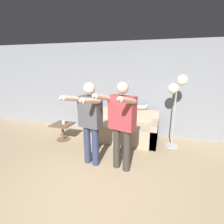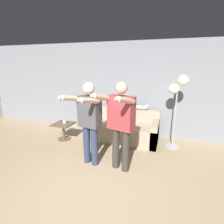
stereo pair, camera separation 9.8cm
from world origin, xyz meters
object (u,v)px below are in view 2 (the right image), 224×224
at_px(couch, 123,130).
at_px(person_right, 121,121).
at_px(person_left, 89,119).
at_px(cup, 65,122).
at_px(side_table, 64,128).
at_px(floor_lamp, 178,91).
at_px(cat, 141,107).

bearing_deg(couch, person_right, -77.59).
height_order(person_left, cup, person_left).
height_order(person_left, person_right, person_right).
bearing_deg(side_table, person_left, -35.96).
relative_size(person_right, cup, 19.99).
xyz_separation_m(couch, floor_lamp, (1.29, -0.04, 1.12)).
xyz_separation_m(floor_lamp, cup, (-2.79, -0.44, -0.91)).
xyz_separation_m(floor_lamp, side_table, (-2.83, -0.47, -1.07)).
bearing_deg(side_table, person_right, -25.42).
height_order(couch, person_right, person_right).
bearing_deg(floor_lamp, cup, -171.00).
bearing_deg(cat, person_right, -93.64).
bearing_deg(couch, person_left, -103.37).
relative_size(cat, cup, 6.29).
relative_size(floor_lamp, side_table, 3.45).
bearing_deg(person_right, floor_lamp, 69.44).
bearing_deg(couch, side_table, -161.80).
height_order(cat, floor_lamp, floor_lamp).
bearing_deg(person_right, cup, 169.32).
xyz_separation_m(side_table, cup, (0.03, 0.02, 0.16)).
relative_size(person_right, cat, 3.18).
distance_m(person_right, cat, 1.72).
xyz_separation_m(person_right, cup, (-1.81, 0.90, -0.50)).
bearing_deg(side_table, cat, 23.23).
height_order(cat, side_table, cat).
distance_m(cat, side_table, 2.18).
relative_size(person_right, side_table, 3.32).
relative_size(person_left, cup, 19.64).
bearing_deg(cup, person_right, -26.43).
distance_m(couch, side_table, 1.62).
height_order(couch, cup, couch).
bearing_deg(side_table, cup, 37.12).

